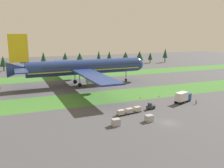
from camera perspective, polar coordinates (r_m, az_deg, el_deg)
The scene contains 15 objects.
ground_plane at distance 63.79m, azimuth 13.49°, elevation -8.99°, with size 400.00×400.00×0.00m, color #47474C.
grass_strip_near at distance 89.14m, azimuth 2.18°, elevation -2.67°, with size 320.00×17.39×0.01m, color #3D752D.
grass_strip_far at distance 132.32m, azimuth -6.07°, elevation 2.07°, with size 320.00×17.39×0.01m, color #3D752D.
airliner at distance 106.53m, azimuth -7.15°, elevation 4.03°, with size 61.24×75.29×22.35m.
baggage_tug at distance 73.57m, azimuth 9.16°, elevation -5.32°, with size 2.79×1.73×1.97m.
cargo_dolly_lead at distance 70.47m, azimuth 6.06°, elevation -5.91°, with size 2.43×1.86×1.55m.
cargo_dolly_second at distance 68.80m, azimuth 4.14°, elevation -6.32°, with size 2.43×1.86×1.55m.
cargo_dolly_third at distance 67.22m, azimuth 2.12°, elevation -6.74°, with size 2.43×1.86×1.55m.
catering_truck at distance 82.68m, azimuth 16.56°, elevation -2.93°, with size 7.31×4.70×3.58m.
ground_crew_marshaller at distance 82.33m, azimuth 19.42°, elevation -3.90°, with size 0.53×0.36×1.74m.
uld_container_0 at distance 60.04m, azimuth 0.94°, elevation -9.09°, with size 2.00×1.60×1.76m, color #A3A3A8.
uld_container_1 at distance 63.64m, azimuth 8.83°, elevation -8.05°, with size 2.00×1.60×1.66m, color #A3A3A8.
taxiway_marker_0 at distance 88.38m, azimuth 11.17°, elevation -2.81°, with size 0.44×0.44×0.63m, color orange.
taxiway_marker_1 at distance 85.20m, azimuth 6.72°, elevation -3.22°, with size 0.44×0.44×0.61m, color orange.
distant_tree_line at distance 165.34m, azimuth -10.30°, elevation 6.21°, with size 155.24×10.01×12.48m.
Camera 1 is at (-35.14, -48.32, 22.35)m, focal length 38.38 mm.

